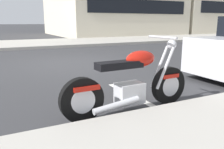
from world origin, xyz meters
TOP-DOWN VIEW (x-y plane):
  - ground_plane at (0.00, 0.00)m, footprint 260.00×260.00m
  - sidewalk_far_curb at (12.00, 7.10)m, footprint 120.00×5.00m
  - parking_stall_stripe at (0.00, -4.00)m, footprint 0.12×2.20m
  - parked_motorcycle at (-0.42, -4.41)m, footprint 2.11×0.62m

SIDE VIEW (x-z plane):
  - ground_plane at x=0.00m, z-range 0.00..0.00m
  - parking_stall_stripe at x=0.00m, z-range 0.00..0.01m
  - sidewalk_far_curb at x=12.00m, z-range 0.00..0.14m
  - parked_motorcycle at x=-0.42m, z-range -0.13..0.97m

